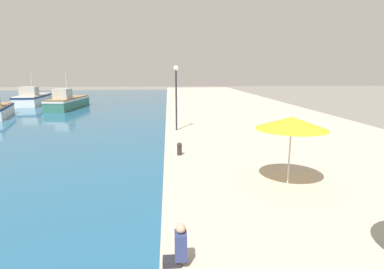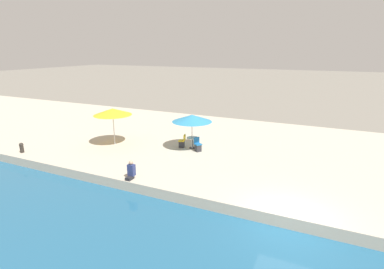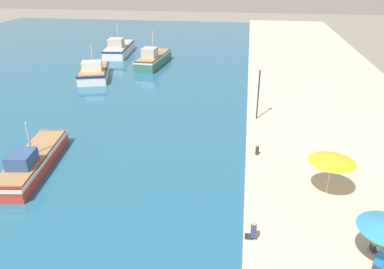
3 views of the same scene
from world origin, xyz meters
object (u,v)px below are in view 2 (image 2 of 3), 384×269
object	(u,v)px
cafe_chair_right	(198,146)
mooring_bollard	(22,147)
cafe_chair_left	(182,143)
cafe_table	(193,141)
cafe_umbrella_pink	(192,118)
cafe_umbrella_white	(113,112)
person_at_quay	(131,171)

from	to	relation	value
cafe_chair_right	mooring_bollard	xyz separation A→B (m)	(-5.03, 10.18, 0.02)
cafe_chair_left	cafe_chair_right	size ratio (longest dim) A/B	1.00
cafe_table	mooring_bollard	xyz separation A→B (m)	(-5.46, 9.60, -0.18)
cafe_umbrella_pink	cafe_chair_right	bearing A→B (deg)	-115.89
cafe_umbrella_white	person_at_quay	size ratio (longest dim) A/B	2.66
cafe_chair_left	cafe_chair_right	xyz separation A→B (m)	(-0.27, -1.29, 0.00)
cafe_umbrella_pink	cafe_table	size ratio (longest dim) A/B	3.27
cafe_chair_right	cafe_chair_left	bearing A→B (deg)	-65.45
cafe_chair_left	cafe_umbrella_pink	bearing A→B (deg)	-102.91
cafe_chair_left	person_at_quay	distance (m)	5.64
cafe_chair_left	cafe_umbrella_white	bearing A→B (deg)	93.94
cafe_umbrella_pink	cafe_table	distance (m)	1.58
cafe_umbrella_white	cafe_chair_right	xyz separation A→B (m)	(1.12, -5.87, -2.00)
cafe_umbrella_white	cafe_table	distance (m)	5.79
cafe_table	cafe_chair_right	bearing A→B (deg)	-126.21
person_at_quay	mooring_bollard	distance (m)	8.82
cafe_chair_left	cafe_chair_right	world-z (taller)	same
cafe_chair_left	person_at_quay	xyz separation A→B (m)	(-5.64, 0.08, 0.10)
cafe_table	cafe_umbrella_pink	bearing A→B (deg)	-167.37
cafe_umbrella_pink	cafe_chair_left	xyz separation A→B (m)	(0.00, 0.74, -1.78)
cafe_table	person_at_quay	distance (m)	5.86
cafe_table	cafe_chair_left	distance (m)	0.75
cafe_table	mooring_bollard	size ratio (longest dim) A/B	1.22
cafe_umbrella_pink	person_at_quay	distance (m)	5.94
cafe_chair_right	cafe_umbrella_pink	bearing A→B (deg)	-79.68
cafe_umbrella_white	cafe_chair_left	world-z (taller)	cafe_umbrella_white
cafe_umbrella_pink	cafe_table	xyz separation A→B (m)	(0.16, 0.04, -1.57)
cafe_table	cafe_umbrella_white	bearing A→B (deg)	106.32
cafe_umbrella_white	cafe_chair_right	size ratio (longest dim) A/B	2.85
cafe_umbrella_pink	person_at_quay	xyz separation A→B (m)	(-5.64, 0.82, -1.67)
cafe_umbrella_pink	cafe_table	bearing A→B (deg)	12.63
cafe_umbrella_pink	mooring_bollard	bearing A→B (deg)	118.81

